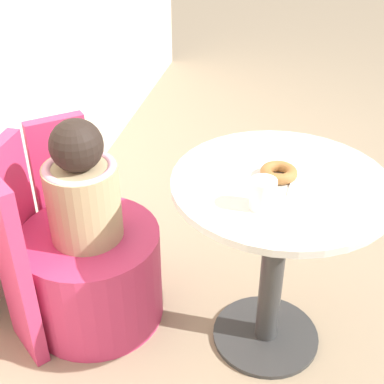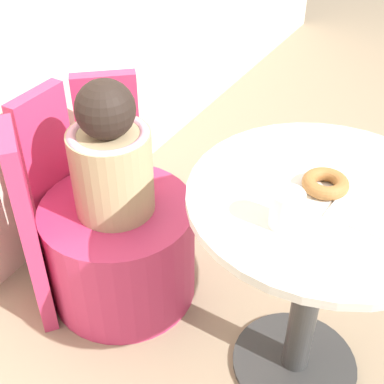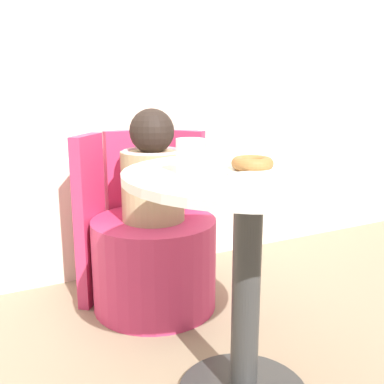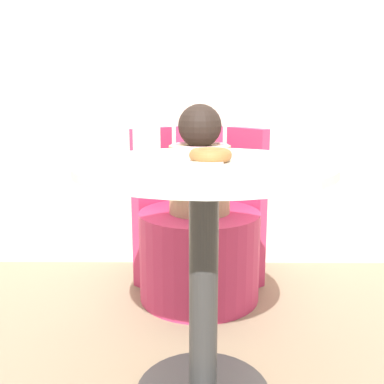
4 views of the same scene
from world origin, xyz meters
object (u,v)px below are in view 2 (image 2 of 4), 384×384
object	(u,v)px
cup	(287,209)
donut	(324,183)
round_table	(316,251)
tub_chair	(121,250)
child_figure	(110,157)

from	to	relation	value
cup	donut	bearing A→B (deg)	-10.08
donut	round_table	bearing A→B (deg)	-137.47
donut	cup	distance (m)	0.18
tub_chair	child_figure	world-z (taller)	child_figure
child_figure	donut	world-z (taller)	child_figure
tub_chair	cup	distance (m)	0.87
tub_chair	donut	world-z (taller)	donut
round_table	cup	distance (m)	0.30
child_figure	cup	size ratio (longest dim) A/B	5.01
child_figure	round_table	bearing A→B (deg)	-89.47
round_table	tub_chair	size ratio (longest dim) A/B	1.34
child_figure	donut	bearing A→B (deg)	-87.96
donut	cup	world-z (taller)	cup
child_figure	tub_chair	bearing A→B (deg)	-86.42
tub_chair	donut	distance (m)	0.86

